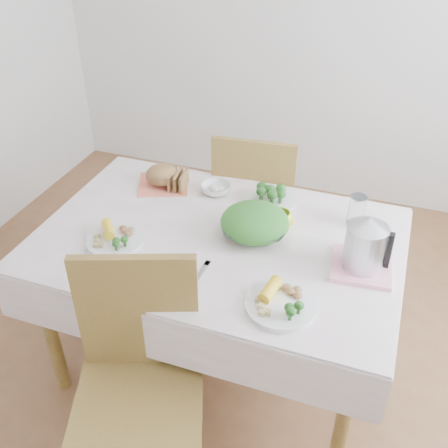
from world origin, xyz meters
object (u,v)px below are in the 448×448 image
(salad_bowl, at_px, (255,228))
(electric_kettle, at_px, (366,243))
(chair_near, at_px, (138,411))
(dinner_plate_left, at_px, (115,241))
(yellow_mug, at_px, (280,219))
(chair_far, at_px, (258,208))
(dinner_plate_right, at_px, (281,305))
(dining_table, at_px, (218,305))

(salad_bowl, bearing_deg, electric_kettle, -8.87)
(chair_near, xyz_separation_m, dinner_plate_left, (-0.34, 0.51, 0.31))
(salad_bowl, height_order, yellow_mug, yellow_mug)
(chair_far, relative_size, yellow_mug, 10.58)
(chair_far, xyz_separation_m, dinner_plate_right, (0.38, -1.03, 0.31))
(electric_kettle, bearing_deg, dinner_plate_left, 179.02)
(chair_far, bearing_deg, dinner_plate_left, 62.41)
(dinner_plate_left, height_order, electric_kettle, electric_kettle)
(salad_bowl, xyz_separation_m, dinner_plate_left, (-0.52, -0.25, -0.02))
(yellow_mug, bearing_deg, chair_near, -107.58)
(dining_table, distance_m, dinner_plate_right, 0.62)
(salad_bowl, relative_size, dinner_plate_right, 1.05)
(electric_kettle, bearing_deg, chair_near, -144.30)
(dinner_plate_right, bearing_deg, chair_far, 110.20)
(dinner_plate_left, distance_m, yellow_mug, 0.70)
(chair_far, relative_size, dinner_plate_left, 4.11)
(yellow_mug, bearing_deg, dining_table, -143.68)
(salad_bowl, distance_m, dinner_plate_right, 0.44)
(chair_near, distance_m, dinner_plate_right, 0.62)
(dinner_plate_left, bearing_deg, dinner_plate_right, -10.59)
(salad_bowl, bearing_deg, dinner_plate_right, -60.84)
(chair_near, relative_size, chair_far, 1.03)
(dining_table, bearing_deg, yellow_mug, 36.32)
(dining_table, relative_size, dinner_plate_left, 5.95)
(electric_kettle, bearing_deg, chair_far, 119.42)
(chair_far, bearing_deg, chair_near, 83.37)
(chair_far, bearing_deg, salad_bowl, 98.50)
(salad_bowl, bearing_deg, dinner_plate_left, -154.64)
(electric_kettle, bearing_deg, salad_bowl, 159.85)
(dinner_plate_left, distance_m, electric_kettle, 0.99)
(chair_near, distance_m, salad_bowl, 0.84)
(dinner_plate_right, height_order, yellow_mug, yellow_mug)
(dinner_plate_right, distance_m, yellow_mug, 0.50)
(salad_bowl, relative_size, electric_kettle, 1.23)
(dinner_plate_right, bearing_deg, chair_near, -137.41)
(electric_kettle, bearing_deg, dinner_plate_right, -138.24)
(chair_near, relative_size, dinner_plate_right, 3.88)
(chair_near, bearing_deg, chair_far, 68.66)
(chair_far, height_order, dinner_plate_left, chair_far)
(dining_table, xyz_separation_m, dinner_plate_left, (-0.38, -0.18, 0.40))
(dining_table, xyz_separation_m, yellow_mug, (0.22, 0.16, 0.42))
(chair_near, xyz_separation_m, salad_bowl, (0.18, 0.75, 0.33))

